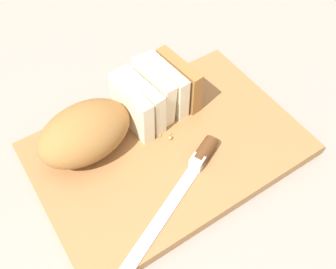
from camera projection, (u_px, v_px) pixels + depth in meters
name	position (u px, v px, depth m)	size (l,w,h in m)	color
ground_plane	(168.00, 153.00, 0.67)	(3.00, 3.00, 0.00)	gray
cutting_board	(168.00, 149.00, 0.66)	(0.45, 0.30, 0.02)	#9E6B3D
bread_loaf	(114.00, 116.00, 0.63)	(0.29, 0.12, 0.09)	#996633
bread_knife	(192.00, 170.00, 0.61)	(0.27, 0.13, 0.02)	silver
crumb_near_knife	(170.00, 134.00, 0.66)	(0.00, 0.00, 0.00)	tan
crumb_near_loaf	(170.00, 138.00, 0.66)	(0.01, 0.01, 0.01)	tan
crumb_stray_left	(161.00, 135.00, 0.66)	(0.00, 0.00, 0.00)	tan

